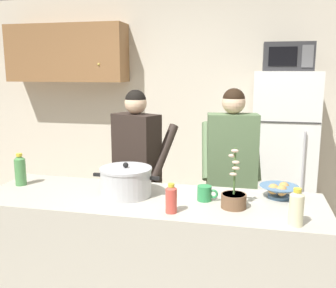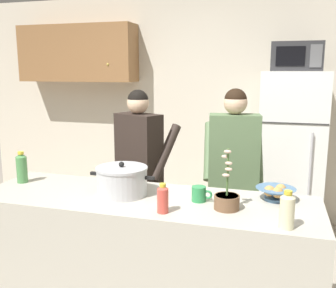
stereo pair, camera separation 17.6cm
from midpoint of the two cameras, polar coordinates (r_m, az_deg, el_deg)
name	(u,v)px [view 2 (the right image)]	position (r m, az deg, el deg)	size (l,w,h in m)	color
back_wall_unit	(189,98)	(4.61, 4.20, 6.82)	(6.00, 0.48, 2.60)	beige
kitchen_island	(145,263)	(2.66, -1.50, -17.43)	(2.21, 0.68, 0.92)	#BCB7A8
refrigerator	(290,155)	(4.18, 18.99, -1.63)	(0.64, 0.68, 1.72)	white
microwave	(296,57)	(4.07, 19.89, 12.20)	(0.48, 0.37, 0.28)	#2D2D30
person_near_pot	(140,160)	(3.27, -2.74, -2.39)	(0.59, 0.55, 1.57)	black
person_by_sink	(233,163)	(3.16, 11.35, -2.84)	(0.54, 0.47, 1.59)	#726656
cooking_pot	(122,181)	(2.52, -4.93, -5.51)	(0.45, 0.34, 0.22)	silver
coffee_mug	(199,194)	(2.41, 6.82, -7.46)	(0.13, 0.09, 0.10)	#2D8C4C
bread_bowl	(276,193)	(2.53, 17.77, -6.99)	(0.25, 0.25, 0.10)	#4C7299
bottle_near_edge	(22,167)	(2.94, -19.48, -3.35)	(0.08, 0.08, 0.23)	#4C8C4C
bottle_mid_counter	(163,198)	(2.20, 1.52, -8.17)	(0.07, 0.07, 0.17)	#D84C3F
bottle_far_corner	(287,210)	(2.10, 19.75, -9.33)	(0.08, 0.08, 0.20)	beige
potted_orchid	(227,199)	(2.30, 11.00, -8.11)	(0.15, 0.15, 0.37)	brown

